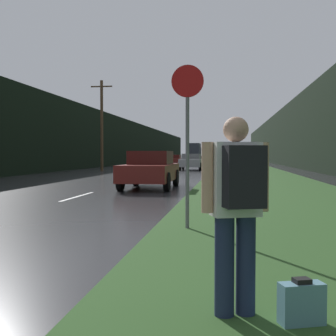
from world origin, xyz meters
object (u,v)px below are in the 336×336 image
at_px(car_oncoming, 174,160).
at_px(delivery_truck, 194,152).
at_px(hitchhiker_with_backpack, 237,203).
at_px(car_passing_near, 150,169).
at_px(car_passing_far, 191,162).
at_px(suitcase, 302,304).
at_px(stop_sign, 187,133).

xyz_separation_m(car_oncoming, delivery_truck, (0.00, 33.09, 1.17)).
height_order(hitchhiker_with_backpack, car_passing_near, hitchhiker_with_backpack).
relative_size(car_passing_far, delivery_truck, 0.51).
xyz_separation_m(car_passing_far, delivery_truck, (-3.51, 48.66, 1.12)).
bearing_deg(suitcase, hitchhiker_with_backpack, 150.82).
height_order(car_passing_near, car_passing_far, car_passing_near).
bearing_deg(car_passing_far, suitcase, 96.39).
distance_m(suitcase, car_passing_near, 13.96).
height_order(stop_sign, suitcase, stop_sign).
bearing_deg(delivery_truck, stop_sign, -85.66).
height_order(hitchhiker_with_backpack, car_oncoming, hitchhiker_with_backpack).
relative_size(stop_sign, car_oncoming, 0.73).
height_order(stop_sign, car_passing_near, stop_sign).
height_order(suitcase, car_oncoming, car_oncoming).
bearing_deg(car_passing_near, delivery_truck, -87.07).
relative_size(suitcase, car_passing_far, 0.09).
height_order(car_passing_far, delivery_truck, delivery_truck).
bearing_deg(car_passing_near, car_oncoming, -84.35).
bearing_deg(hitchhiker_with_backpack, car_passing_far, 76.65).
xyz_separation_m(hitchhiker_with_backpack, car_passing_near, (-3.20, 13.35, -0.22)).
relative_size(car_passing_near, car_oncoming, 1.06).
bearing_deg(suitcase, car_passing_near, 86.63).
distance_m(hitchhiker_with_backpack, car_passing_near, 13.73).
relative_size(hitchhiker_with_backpack, delivery_truck, 0.20).
distance_m(stop_sign, car_oncoming, 44.96).
bearing_deg(car_oncoming, car_passing_far, -77.32).
height_order(stop_sign, car_passing_far, stop_sign).
bearing_deg(delivery_truck, car_passing_far, -85.88).
xyz_separation_m(car_passing_far, car_oncoming, (-3.51, 15.58, -0.05)).
distance_m(stop_sign, car_passing_near, 9.51).
bearing_deg(car_oncoming, hitchhiker_with_backpack, -82.17).
height_order(hitchhiker_with_backpack, suitcase, hitchhiker_with_backpack).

